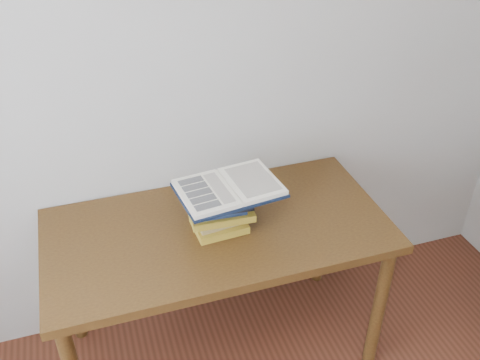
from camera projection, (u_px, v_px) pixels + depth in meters
name	position (u px, v px, depth m)	size (l,w,h in m)	color
desk	(218.00, 244.00, 2.30)	(1.44, 0.72, 0.77)	#4D3213
book_stack	(219.00, 209.00, 2.19)	(0.28, 0.19, 0.19)	#AB8627
open_book	(229.00, 188.00, 2.13)	(0.43, 0.32, 0.03)	black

